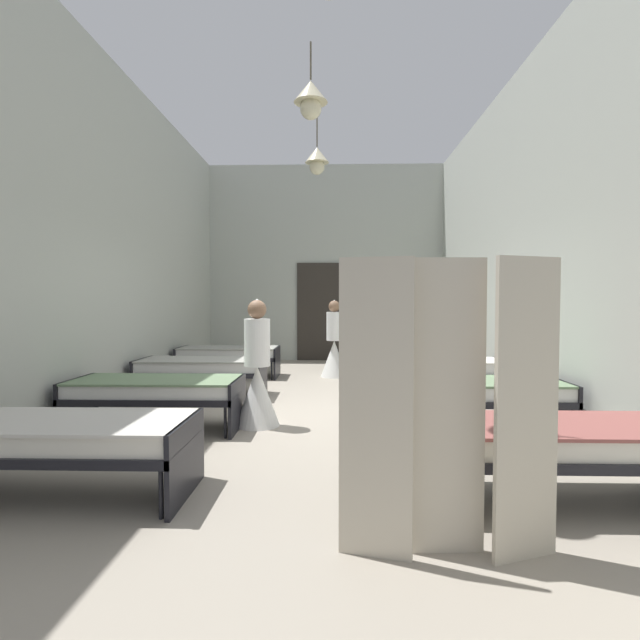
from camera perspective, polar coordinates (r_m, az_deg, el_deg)
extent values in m
cube|color=#9E9384|center=(6.52, -0.22, -11.12)|extent=(6.33, 11.71, 0.10)
cube|color=#B2B7AD|center=(12.04, 0.67, 6.73)|extent=(6.13, 0.20, 4.81)
cube|color=#B2B7AD|center=(7.15, -25.06, 9.64)|extent=(0.20, 11.11, 4.81)
cube|color=#B2B7AD|center=(6.98, 25.30, 9.82)|extent=(0.20, 11.11, 4.81)
cube|color=#2D2823|center=(11.88, 0.66, 0.99)|extent=(1.40, 0.06, 2.40)
cylinder|color=brown|center=(7.07, -1.10, 28.33)|extent=(0.02, 0.02, 0.48)
cone|color=beige|center=(6.91, -1.10, 25.42)|extent=(0.44, 0.44, 0.28)
sphere|color=beige|center=(6.82, -1.10, 23.72)|extent=(0.28, 0.28, 0.28)
cylinder|color=brown|center=(9.46, -0.35, 21.31)|extent=(0.02, 0.02, 0.51)
cone|color=beige|center=(9.34, -0.35, 18.95)|extent=(0.44, 0.44, 0.28)
sphere|color=beige|center=(9.27, -0.35, 17.65)|extent=(0.28, 0.28, 0.28)
cylinder|color=black|center=(3.57, -18.30, -18.92)|extent=(0.03, 0.03, 0.34)
cylinder|color=black|center=(4.22, -14.83, -15.56)|extent=(0.03, 0.03, 0.34)
cube|color=black|center=(4.18, -28.17, -13.00)|extent=(1.90, 0.84, 0.07)
cube|color=black|center=(3.84, -15.54, -15.54)|extent=(0.04, 0.84, 0.57)
cube|color=silver|center=(4.15, -28.19, -11.60)|extent=(1.82, 0.78, 0.14)
cube|color=beige|center=(4.13, -28.21, -10.49)|extent=(1.86, 0.82, 0.02)
cylinder|color=black|center=(3.46, 14.67, -19.59)|extent=(0.03, 0.03, 0.34)
cylinder|color=black|center=(4.12, 12.33, -15.95)|extent=(0.03, 0.03, 0.34)
cube|color=black|center=(3.99, 26.11, -13.67)|extent=(1.90, 0.84, 0.07)
cube|color=black|center=(3.74, 12.47, -15.98)|extent=(0.04, 0.84, 0.57)
cube|color=silver|center=(3.96, 26.13, -12.21)|extent=(1.82, 0.78, 0.14)
cube|color=#8C4C47|center=(3.94, 26.15, -11.06)|extent=(1.86, 0.82, 0.02)
cylinder|color=black|center=(5.94, -28.03, -10.51)|extent=(0.03, 0.03, 0.34)
cylinder|color=black|center=(6.56, -24.87, -9.26)|extent=(0.03, 0.03, 0.34)
cylinder|color=black|center=(5.32, -11.14, -11.79)|extent=(0.03, 0.03, 0.34)
cylinder|color=black|center=(6.00, -9.60, -10.16)|extent=(0.03, 0.03, 0.34)
cube|color=black|center=(5.86, -18.78, -8.51)|extent=(1.90, 0.84, 0.07)
cube|color=black|center=(6.26, -26.88, -8.77)|extent=(0.04, 0.84, 0.57)
cube|color=black|center=(5.62, -9.72, -9.78)|extent=(0.04, 0.84, 0.57)
cube|color=white|center=(5.84, -18.80, -7.49)|extent=(1.82, 0.78, 0.14)
cube|color=slate|center=(5.83, -18.81, -6.70)|extent=(1.86, 0.82, 0.02)
cylinder|color=black|center=(5.24, 9.89, -11.98)|extent=(0.03, 0.03, 0.34)
cylinder|color=black|center=(5.94, 8.88, -10.29)|extent=(0.03, 0.03, 0.34)
cylinder|color=black|center=(5.75, 27.65, -10.93)|extent=(0.03, 0.03, 0.34)
cylinder|color=black|center=(6.39, 24.78, -9.57)|extent=(0.03, 0.03, 0.34)
cube|color=black|center=(5.73, 18.13, -8.74)|extent=(1.90, 0.84, 0.07)
cube|color=black|center=(5.56, 8.74, -9.92)|extent=(0.04, 0.84, 0.57)
cube|color=black|center=(6.07, 26.68, -9.10)|extent=(0.04, 0.84, 0.57)
cube|color=white|center=(5.71, 18.14, -7.71)|extent=(1.82, 0.78, 0.14)
cube|color=slate|center=(5.69, 18.15, -6.90)|extent=(1.86, 0.82, 0.02)
cylinder|color=black|center=(7.62, -20.87, -7.63)|extent=(0.03, 0.03, 0.34)
cylinder|color=black|center=(8.28, -18.95, -6.82)|extent=(0.03, 0.03, 0.34)
cylinder|color=black|center=(7.14, -7.73, -8.16)|extent=(0.03, 0.03, 0.34)
cylinder|color=black|center=(7.84, -6.87, -7.22)|extent=(0.03, 0.03, 0.34)
cube|color=black|center=(7.64, -13.78, -5.96)|extent=(1.90, 0.84, 0.07)
cube|color=black|center=(7.95, -20.29, -6.36)|extent=(0.04, 0.84, 0.57)
cube|color=black|center=(7.46, -6.83, -6.79)|extent=(0.04, 0.84, 0.57)
cube|color=white|center=(7.63, -13.79, -5.18)|extent=(1.82, 0.78, 0.14)
cube|color=#9E9E93|center=(7.62, -13.79, -4.57)|extent=(1.86, 0.82, 0.02)
cylinder|color=black|center=(7.09, 7.67, -8.24)|extent=(0.03, 0.03, 0.34)
cylinder|color=black|center=(7.79, 7.11, -7.28)|extent=(0.03, 0.03, 0.34)
cylinder|color=black|center=(7.47, 21.19, -7.83)|extent=(0.03, 0.03, 0.34)
cylinder|color=black|center=(8.14, 19.49, -6.98)|extent=(0.03, 0.03, 0.34)
cube|color=black|center=(7.54, 14.01, -6.07)|extent=(1.90, 0.84, 0.07)
cube|color=black|center=(7.41, 6.92, -6.85)|extent=(0.04, 0.84, 0.57)
cube|color=black|center=(7.81, 20.73, -6.52)|extent=(0.04, 0.84, 0.57)
cube|color=white|center=(7.53, 14.02, -5.28)|extent=(1.82, 0.78, 0.14)
cube|color=beige|center=(7.52, 14.03, -4.66)|extent=(1.86, 0.82, 0.02)
cylinder|color=black|center=(9.38, -16.40, -5.74)|extent=(0.03, 0.03, 0.34)
cylinder|color=black|center=(10.06, -15.13, -5.20)|extent=(0.03, 0.03, 0.34)
cylinder|color=black|center=(9.00, -5.75, -6.00)|extent=(0.03, 0.03, 0.34)
cylinder|color=black|center=(9.71, -5.20, -5.40)|extent=(0.03, 0.03, 0.34)
cube|color=black|center=(9.47, -10.71, -4.37)|extent=(1.90, 0.84, 0.07)
cube|color=black|center=(9.72, -16.09, -4.77)|extent=(0.04, 0.84, 0.57)
cube|color=black|center=(9.33, -5.10, -4.98)|extent=(0.04, 0.84, 0.57)
cube|color=white|center=(9.46, -10.72, -3.73)|extent=(1.82, 0.78, 0.14)
cube|color=#9E9E93|center=(9.45, -10.72, -3.24)|extent=(1.86, 0.82, 0.02)
cylinder|color=black|center=(8.95, 6.39, -6.04)|extent=(0.03, 0.03, 0.34)
cylinder|color=black|center=(9.66, 6.04, -5.43)|extent=(0.03, 0.03, 0.34)
cylinder|color=black|center=(9.26, 17.24, -5.85)|extent=(0.03, 0.03, 0.34)
cylinder|color=black|center=(9.95, 16.12, -5.29)|extent=(0.03, 0.03, 0.34)
cube|color=black|center=(9.39, 11.53, -4.43)|extent=(1.90, 0.84, 0.07)
cube|color=black|center=(9.29, 5.84, -5.01)|extent=(0.04, 0.84, 0.57)
cube|color=black|center=(9.61, 17.02, -4.86)|extent=(0.04, 0.84, 0.57)
cube|color=white|center=(9.38, 11.53, -3.79)|extent=(1.82, 0.78, 0.14)
cube|color=slate|center=(9.37, 11.54, -3.29)|extent=(1.86, 0.82, 0.02)
cone|color=white|center=(5.74, -7.41, -8.88)|extent=(0.52, 0.52, 0.70)
cylinder|color=white|center=(5.65, -7.44, -2.65)|extent=(0.30, 0.30, 0.55)
sphere|color=#846047|center=(5.63, -7.46, 1.25)|extent=(0.22, 0.22, 0.22)
cone|color=white|center=(5.63, -7.47, 2.03)|extent=(0.18, 0.18, 0.10)
cone|color=white|center=(9.33, 1.69, -4.58)|extent=(0.52, 0.52, 0.70)
cylinder|color=white|center=(9.28, 1.69, -0.75)|extent=(0.30, 0.30, 0.55)
sphere|color=#846047|center=(9.26, 1.70, 1.63)|extent=(0.22, 0.22, 0.22)
cone|color=white|center=(9.26, 1.70, 2.11)|extent=(0.18, 0.18, 0.10)
cube|color=#BCB29E|center=(2.77, 6.61, -10.34)|extent=(0.42, 0.13, 1.70)
cube|color=#BCB29E|center=(2.90, 14.94, -9.86)|extent=(0.42, 0.06, 1.70)
cube|color=#BCB29E|center=(2.96, 23.25, -9.68)|extent=(0.40, 0.18, 1.70)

